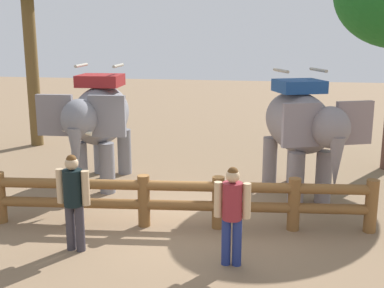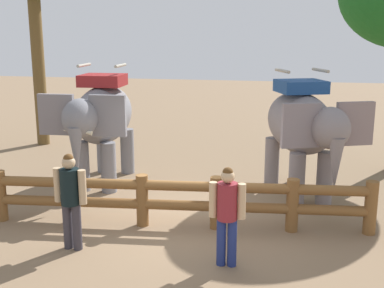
{
  "view_description": "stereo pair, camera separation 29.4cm",
  "coord_description": "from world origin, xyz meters",
  "views": [
    {
      "loc": [
        1.77,
        -9.25,
        3.79
      ],
      "look_at": [
        0.0,
        1.0,
        1.4
      ],
      "focal_mm": 45.7,
      "sensor_mm": 36.0,
      "label": 1
    },
    {
      "loc": [
        2.06,
        -9.19,
        3.79
      ],
      "look_at": [
        0.0,
        1.0,
        1.4
      ],
      "focal_mm": 45.7,
      "sensor_mm": 36.0,
      "label": 2
    }
  ],
  "objects": [
    {
      "name": "elephant_near_left",
      "position": [
        -2.52,
        2.09,
        1.7
      ],
      "size": [
        2.01,
        3.52,
        3.02
      ],
      "color": "slate",
      "rests_on": "ground"
    },
    {
      "name": "tourist_man_in_blue",
      "position": [
        -1.63,
        -1.66,
        1.01
      ],
      "size": [
        0.62,
        0.37,
        1.75
      ],
      "color": "#332F37",
      "rests_on": "ground"
    },
    {
      "name": "elephant_center",
      "position": [
        2.37,
        2.08,
        1.67
      ],
      "size": [
        2.55,
        3.53,
        2.97
      ],
      "color": "gray",
      "rests_on": "ground"
    },
    {
      "name": "log_fence",
      "position": [
        0.0,
        -0.29,
        0.6
      ],
      "size": [
        7.55,
        1.0,
        1.05
      ],
      "color": "brown",
      "rests_on": "ground"
    },
    {
      "name": "tourist_woman_in_black",
      "position": [
        1.14,
        -1.75,
        0.98
      ],
      "size": [
        0.6,
        0.33,
        1.69
      ],
      "color": "navy",
      "rests_on": "ground"
    },
    {
      "name": "ground_plane",
      "position": [
        0.0,
        0.0,
        0.0
      ],
      "size": [
        60.0,
        60.0,
        0.0
      ],
      "primitive_type": "plane",
      "color": "#7E6449"
    }
  ]
}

